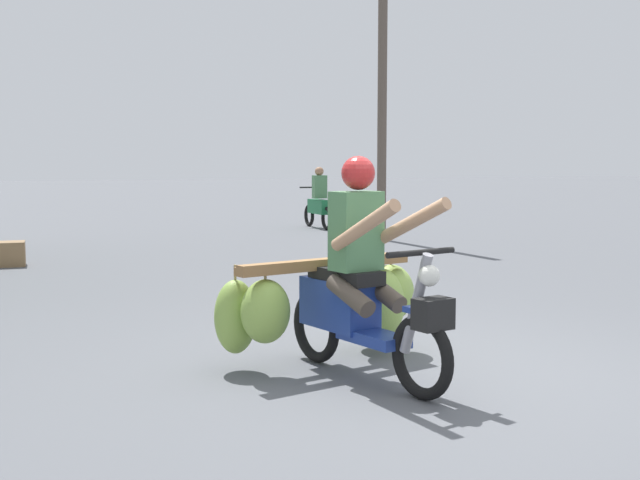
# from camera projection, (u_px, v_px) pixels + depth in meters

# --- Properties ---
(ground_plane) EXTENTS (120.00, 120.00, 0.00)m
(ground_plane) POSITION_uv_depth(u_px,v_px,m) (430.00, 376.00, 5.82)
(ground_plane) COLOR #56595E
(motorbike_main_loaded) EXTENTS (1.80, 1.94, 1.58)m
(motorbike_main_loaded) POSITION_uv_depth(u_px,v_px,m) (347.00, 296.00, 6.04)
(motorbike_main_loaded) COLOR black
(motorbike_main_loaded) RESTS_ON ground
(motorbike_distant_ahead_left) EXTENTS (0.50, 1.62, 1.40)m
(motorbike_distant_ahead_left) POSITION_uv_depth(u_px,v_px,m) (319.00, 204.00, 18.37)
(motorbike_distant_ahead_left) COLOR black
(motorbike_distant_ahead_left) RESTS_ON ground
(produce_crate) EXTENTS (0.56, 0.40, 0.36)m
(produce_crate) POSITION_uv_depth(u_px,v_px,m) (5.00, 254.00, 11.84)
(produce_crate) COLOR olive
(produce_crate) RESTS_ON ground
(utility_pole) EXTENTS (0.18, 0.18, 6.46)m
(utility_pole) POSITION_uv_depth(u_px,v_px,m) (382.00, 72.00, 15.51)
(utility_pole) COLOR brown
(utility_pole) RESTS_ON ground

